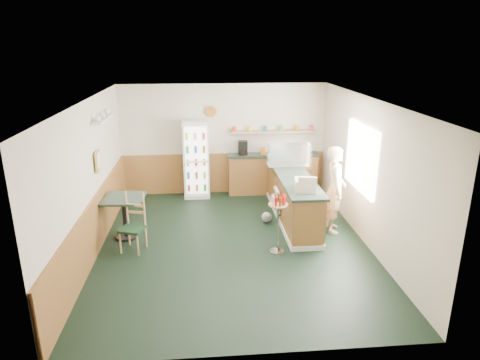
{
  "coord_description": "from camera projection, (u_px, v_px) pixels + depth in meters",
  "views": [
    {
      "loc": [
        -0.51,
        -7.28,
        3.66
      ],
      "look_at": [
        0.19,
        0.6,
        1.08
      ],
      "focal_mm": 32.0,
      "sensor_mm": 36.0,
      "label": 1
    }
  ],
  "objects": [
    {
      "name": "service_counter",
      "position": [
        293.0,
        199.0,
        9.06
      ],
      "size": [
        0.68,
        3.01,
        1.01
      ],
      "color": "olive",
      "rests_on": "ground"
    },
    {
      "name": "ground",
      "position": [
        233.0,
        244.0,
        8.08
      ],
      "size": [
        6.0,
        6.0,
        0.0
      ],
      "primitive_type": "plane",
      "color": "black",
      "rests_on": "ground"
    },
    {
      "name": "drinks_fridge",
      "position": [
        196.0,
        159.0,
        10.32
      ],
      "size": [
        0.62,
        0.53,
        1.87
      ],
      "color": "silver",
      "rests_on": "ground"
    },
    {
      "name": "dog_doorstop",
      "position": [
        267.0,
        217.0,
        9.01
      ],
      "size": [
        0.22,
        0.28,
        0.26
      ],
      "rotation": [
        0.0,
        0.0,
        -0.37
      ],
      "color": "#989792",
      "rests_on": "ground"
    },
    {
      "name": "back_counter",
      "position": [
        272.0,
        172.0,
        10.66
      ],
      "size": [
        2.24,
        0.42,
        1.69
      ],
      "color": "olive",
      "rests_on": "ground"
    },
    {
      "name": "cash_register",
      "position": [
        305.0,
        185.0,
        7.9
      ],
      "size": [
        0.43,
        0.45,
        0.22
      ],
      "primitive_type": "cube",
      "rotation": [
        0.0,
        0.0,
        -0.17
      ],
      "color": "beige",
      "rests_on": "service_counter"
    },
    {
      "name": "shopkeeper",
      "position": [
        335.0,
        190.0,
        8.41
      ],
      "size": [
        0.51,
        0.64,
        1.74
      ],
      "primitive_type": "imported",
      "rotation": [
        0.0,
        0.0,
        1.4
      ],
      "color": "tan",
      "rests_on": "ground"
    },
    {
      "name": "newspaper_rack",
      "position": [
        277.0,
        201.0,
        8.9
      ],
      "size": [
        0.09,
        0.43,
        0.51
      ],
      "color": "black",
      "rests_on": "ground"
    },
    {
      "name": "cafe_chair",
      "position": [
        133.0,
        220.0,
        7.75
      ],
      "size": [
        0.5,
        0.5,
        1.07
      ],
      "rotation": [
        0.0,
        0.0,
        -0.31
      ],
      "color": "black",
      "rests_on": "ground"
    },
    {
      "name": "room_envelope",
      "position": [
        218.0,
        157.0,
        8.28
      ],
      "size": [
        5.04,
        6.02,
        2.72
      ],
      "color": "beige",
      "rests_on": "ground"
    },
    {
      "name": "condiment_stand",
      "position": [
        278.0,
        214.0,
        7.57
      ],
      "size": [
        0.35,
        0.35,
        1.08
      ],
      "rotation": [
        0.0,
        0.0,
        -0.05
      ],
      "color": "silver",
      "rests_on": "ground"
    },
    {
      "name": "display_case",
      "position": [
        288.0,
        155.0,
        9.37
      ],
      "size": [
        0.93,
        0.49,
        0.53
      ],
      "color": "silver",
      "rests_on": "service_counter"
    },
    {
      "name": "cafe_table",
      "position": [
        124.0,
        209.0,
        8.17
      ],
      "size": [
        0.81,
        0.81,
        0.83
      ],
      "rotation": [
        0.0,
        0.0,
        -0.07
      ],
      "color": "black",
      "rests_on": "ground"
    }
  ]
}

